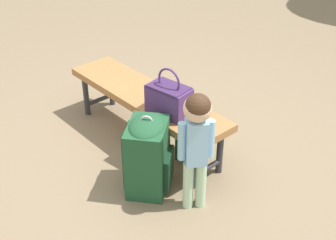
{
  "coord_description": "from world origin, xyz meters",
  "views": [
    {
      "loc": [
        2.06,
        -1.95,
        2.16
      ],
      "look_at": [
        0.11,
        -0.01,
        0.45
      ],
      "focal_mm": 47.96,
      "sensor_mm": 36.0,
      "label": 1
    }
  ],
  "objects_px": {
    "backpack_large": "(148,153)",
    "park_bench": "(146,100)",
    "backpack_small": "(189,137)",
    "child_standing": "(196,135)",
    "handbag": "(169,99)"
  },
  "relations": [
    {
      "from": "backpack_large",
      "to": "park_bench",
      "type": "bearing_deg",
      "value": 138.73
    },
    {
      "from": "backpack_large",
      "to": "backpack_small",
      "type": "relative_size",
      "value": 1.75
    },
    {
      "from": "child_standing",
      "to": "handbag",
      "type": "bearing_deg",
      "value": 154.35
    },
    {
      "from": "handbag",
      "to": "backpack_small",
      "type": "height_order",
      "value": "handbag"
    },
    {
      "from": "park_bench",
      "to": "handbag",
      "type": "relative_size",
      "value": 4.4
    },
    {
      "from": "handbag",
      "to": "backpack_large",
      "type": "relative_size",
      "value": 0.6
    },
    {
      "from": "park_bench",
      "to": "child_standing",
      "type": "distance_m",
      "value": 0.91
    },
    {
      "from": "handbag",
      "to": "child_standing",
      "type": "relative_size",
      "value": 0.42
    },
    {
      "from": "handbag",
      "to": "backpack_large",
      "type": "bearing_deg",
      "value": -71.63
    },
    {
      "from": "park_bench",
      "to": "handbag",
      "type": "distance_m",
      "value": 0.41
    },
    {
      "from": "handbag",
      "to": "backpack_small",
      "type": "bearing_deg",
      "value": 76.22
    },
    {
      "from": "park_bench",
      "to": "handbag",
      "type": "bearing_deg",
      "value": -14.15
    },
    {
      "from": "backpack_large",
      "to": "backpack_small",
      "type": "height_order",
      "value": "backpack_large"
    },
    {
      "from": "child_standing",
      "to": "backpack_small",
      "type": "height_order",
      "value": "child_standing"
    },
    {
      "from": "backpack_small",
      "to": "handbag",
      "type": "bearing_deg",
      "value": -103.78
    }
  ]
}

